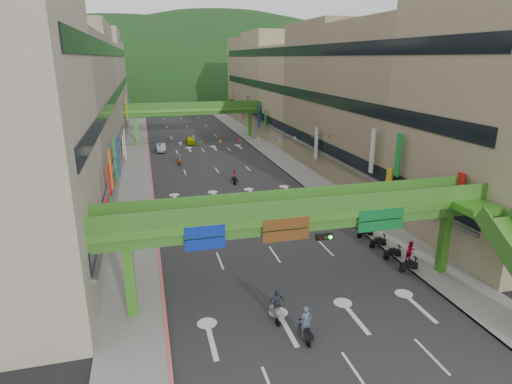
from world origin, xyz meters
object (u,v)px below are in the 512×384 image
at_px(pedestrian_red, 411,253).
at_px(car_yellow, 190,140).
at_px(scooter_rider_mid, 235,176).
at_px(car_silver, 161,148).
at_px(scooter_rider_near, 306,325).
at_px(overpass_near, 320,223).

bearing_deg(pedestrian_red, car_yellow, 88.34).
bearing_deg(scooter_rider_mid, car_silver, 110.02).
height_order(scooter_rider_mid, car_yellow, scooter_rider_mid).
bearing_deg(scooter_rider_near, scooter_rider_mid, 85.31).
bearing_deg(scooter_rider_mid, car_yellow, 95.21).
distance_m(scooter_rider_near, car_yellow, 59.40).
relative_size(overpass_near, car_yellow, 7.20).
relative_size(scooter_rider_mid, car_yellow, 0.49).
xyz_separation_m(scooter_rider_near, car_yellow, (0.09, 59.40, -0.35)).
bearing_deg(pedestrian_red, overpass_near, -177.33).
relative_size(scooter_rider_mid, car_silver, 0.46).
distance_m(scooter_rider_near, pedestrian_red, 13.33).
relative_size(scooter_rider_near, car_yellow, 0.55).
distance_m(car_yellow, pedestrian_red, 53.60).
bearing_deg(scooter_rider_near, pedestrian_red, 31.67).
xyz_separation_m(overpass_near, pedestrian_red, (8.87, 2.62, -4.38)).
relative_size(car_silver, pedestrian_red, 2.55).
bearing_deg(car_yellow, scooter_rider_mid, -84.10).
xyz_separation_m(scooter_rider_near, pedestrian_red, (11.35, 7.00, -0.18)).
bearing_deg(scooter_rider_near, car_yellow, 89.91).
distance_m(overpass_near, scooter_rider_near, 6.55).
bearing_deg(car_yellow, scooter_rider_near, -89.40).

